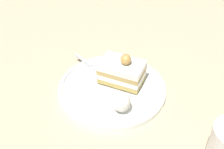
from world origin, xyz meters
The scene contains 5 objects.
ground_plane centered at (0.00, 0.00, 0.00)m, with size 2.40×2.40×0.00m, color tan.
dessert_plate centered at (-0.01, -0.01, 0.01)m, with size 0.24×0.24×0.02m.
cake_slice centered at (-0.02, -0.03, 0.04)m, with size 0.11×0.08×0.07m.
whipped_cream_dollop centered at (-0.07, 0.04, 0.04)m, with size 0.04×0.04×0.04m, color white.
fork centered at (0.07, -0.03, 0.02)m, with size 0.10×0.03×0.00m.
Camera 1 is at (-0.29, 0.37, 0.44)m, focal length 46.53 mm.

